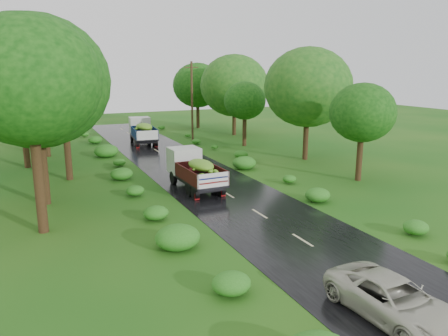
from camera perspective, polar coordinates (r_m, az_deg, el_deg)
ground at (r=20.44m, az=10.22°, el=-9.29°), size 120.00×120.00×0.00m
road at (r=24.43m, az=3.54°, el=-5.30°), size 6.50×80.00×0.02m
road_lines at (r=25.27m, az=2.48°, el=-4.63°), size 0.12×69.60×0.00m
truck_near at (r=28.14m, az=-3.98°, el=0.00°), size 2.13×5.74×2.39m
truck_far at (r=45.51m, az=-10.62°, el=4.93°), size 2.69×6.18×2.52m
car at (r=15.11m, az=21.23°, el=-15.70°), size 2.36×4.69×1.27m
utility_pole at (r=46.48m, az=-4.20°, el=8.80°), size 1.44×0.37×8.27m
trees_left at (r=36.42m, az=-23.64°, el=10.84°), size 6.32×33.58×9.24m
trees_right at (r=44.48m, az=3.75°, el=10.08°), size 5.56×32.84×7.79m
shrubs at (r=32.26m, az=-3.97°, el=-0.13°), size 11.90×44.00×0.70m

